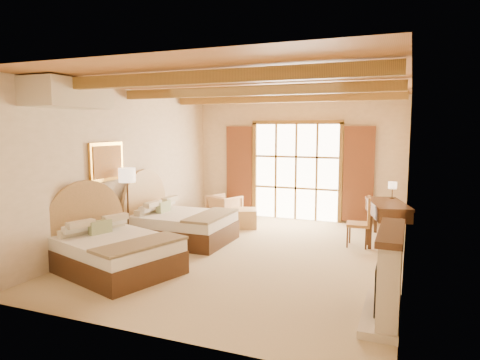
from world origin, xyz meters
The scene contains 19 objects.
floor centered at (0.00, 0.00, 0.00)m, with size 7.00×7.00×0.00m, color #C9B186.
wall_back centered at (0.00, 3.50, 1.60)m, with size 5.50×5.50×0.00m, color beige.
wall_left centered at (-2.75, 0.00, 1.60)m, with size 7.00×7.00×0.00m, color beige.
wall_right centered at (2.75, 0.00, 1.60)m, with size 7.00×7.00×0.00m, color beige.
ceiling centered at (0.00, 0.00, 3.20)m, with size 7.00×7.00×0.00m, color #AA6936.
ceiling_beams centered at (0.00, 0.00, 3.08)m, with size 5.39×4.60×0.18m, color olive, non-canonical shape.
french_doors centered at (0.00, 3.44, 1.25)m, with size 3.95×0.08×2.60m.
fireplace centered at (2.60, -2.00, 0.51)m, with size 0.46×1.40×1.16m.
painting centered at (-2.70, -0.75, 1.75)m, with size 0.06×0.95×0.75m.
canopy_valance centered at (-2.40, -2.00, 2.95)m, with size 0.70×1.40×0.45m, color beige.
bed_near centered at (-1.85, -1.82, 0.39)m, with size 2.38×2.00×1.29m.
bed_far centered at (-1.80, 0.32, 0.40)m, with size 2.00×1.57×1.32m.
nightstand centered at (-2.50, -1.10, 0.28)m, with size 0.46×0.46×0.55m, color #402412.
floor_lamp centered at (-2.50, -0.40, 1.36)m, with size 0.34×0.34×1.60m.
armchair centered at (-1.69, 2.61, 0.33)m, with size 0.71×0.73×0.67m, color tan.
ottoman centered at (-0.92, 2.03, 0.22)m, with size 0.61×0.61×0.44m, color tan.
desk centered at (2.38, 1.92, 0.45)m, with size 1.05×1.68×0.84m.
desk_chair centered at (1.88, 1.31, 0.32)m, with size 0.50×0.50×1.03m.
desk_lamp centered at (2.44, 2.51, 1.12)m, with size 0.18×0.18×0.37m.
Camera 1 is at (2.79, -7.49, 2.40)m, focal length 32.00 mm.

